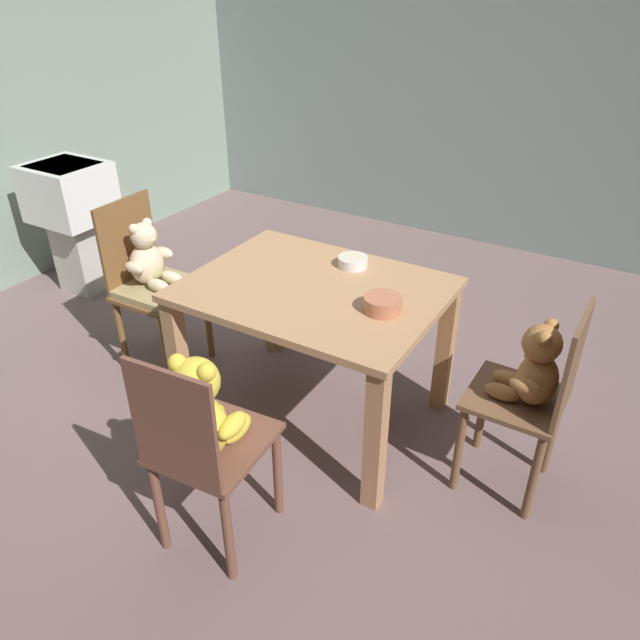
# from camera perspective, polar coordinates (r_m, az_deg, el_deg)

# --- Properties ---
(ground_plane) EXTENTS (5.20, 5.20, 0.04)m
(ground_plane) POSITION_cam_1_polar(r_m,az_deg,el_deg) (3.07, -0.48, -9.00)
(ground_plane) COLOR #745B5B
(wall_rear) EXTENTS (5.20, 0.08, 2.96)m
(wall_rear) POSITION_cam_1_polar(r_m,az_deg,el_deg) (4.75, 17.24, 24.02)
(wall_rear) COLOR gray
(wall_rear) RESTS_ON ground_plane
(dining_table) EXTENTS (1.12, 0.86, 0.71)m
(dining_table) POSITION_cam_1_polar(r_m,az_deg,el_deg) (2.72, -0.54, 0.87)
(dining_table) COLOR tan
(dining_table) RESTS_ON ground_plane
(teddy_chair_near_left) EXTENTS (0.38, 0.41, 0.93)m
(teddy_chair_near_left) POSITION_cam_1_polar(r_m,az_deg,el_deg) (3.26, -15.73, 4.30)
(teddy_chair_near_left) COLOR brown
(teddy_chair_near_left) RESTS_ON ground_plane
(teddy_chair_near_front) EXTENTS (0.39, 0.43, 0.89)m
(teddy_chair_near_front) POSITION_cam_1_polar(r_m,az_deg,el_deg) (2.14, -11.09, -9.72)
(teddy_chair_near_front) COLOR brown
(teddy_chair_near_front) RESTS_ON ground_plane
(teddy_chair_near_right) EXTENTS (0.37, 0.37, 0.88)m
(teddy_chair_near_right) POSITION_cam_1_polar(r_m,az_deg,el_deg) (2.48, 19.52, -5.51)
(teddy_chair_near_right) COLOR brown
(teddy_chair_near_right) RESTS_ON ground_plane
(porridge_bowl_terracotta_near_right) EXTENTS (0.16, 0.16, 0.06)m
(porridge_bowl_terracotta_near_right) POSITION_cam_1_polar(r_m,az_deg,el_deg) (2.46, 5.97, 1.56)
(porridge_bowl_terracotta_near_right) COLOR #BE7150
(porridge_bowl_terracotta_near_right) RESTS_ON dining_table
(porridge_bowl_white_far_center) EXTENTS (0.14, 0.14, 0.05)m
(porridge_bowl_white_far_center) POSITION_cam_1_polar(r_m,az_deg,el_deg) (2.83, 3.13, 5.57)
(porridge_bowl_white_far_center) COLOR silver
(porridge_bowl_white_far_center) RESTS_ON dining_table
(sink_basin) EXTENTS (0.47, 0.42, 0.86)m
(sink_basin) POSITION_cam_1_polar(r_m,az_deg,el_deg) (4.27, -22.42, 9.63)
(sink_basin) COLOR #B7B2A8
(sink_basin) RESTS_ON ground_plane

